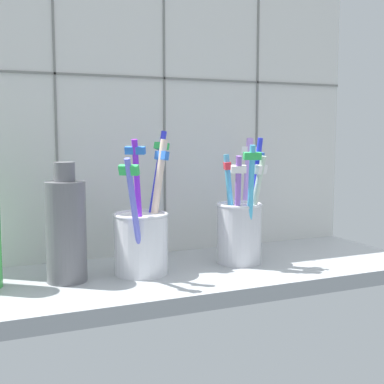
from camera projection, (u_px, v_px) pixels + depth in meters
counter_slab at (194, 276)px, 71.65cm from camera, size 64.00×22.00×2.00cm
tile_wall_back at (162, 118)px, 80.16cm from camera, size 64.00×2.20×45.00cm
toothbrush_cup_left at (142, 238)px, 68.61cm from camera, size 9.26×10.23×18.61cm
toothbrush_cup_right at (240, 226)px, 74.24cm from camera, size 8.32×9.92×17.69cm
ceramic_vase at (66, 229)px, 64.81cm from camera, size 4.95×4.95×14.81cm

